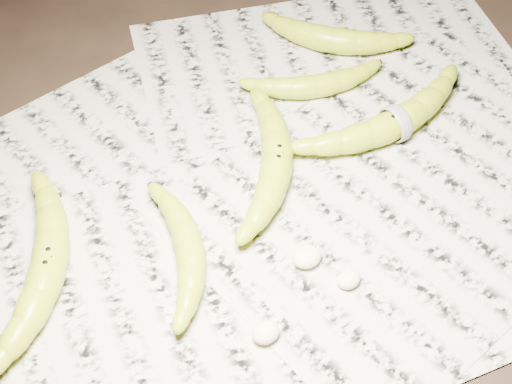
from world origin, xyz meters
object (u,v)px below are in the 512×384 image
banana_taped (395,122)px  banana_upper_b (332,38)px  banana_left_a (48,264)px  banana_upper_a (315,84)px  banana_center (277,160)px  banana_left_b (189,247)px

banana_taped → banana_upper_b: bearing=78.4°
banana_left_a → banana_taped: size_ratio=0.95×
banana_left_a → banana_upper_a: size_ratio=1.36×
banana_taped → banana_upper_a: bearing=108.8°
banana_upper_a → banana_center: bearing=-122.9°
banana_left_a → banana_taped: 0.47m
banana_left_a → banana_upper_b: 0.53m
banana_center → banana_taped: same height
banana_left_b → banana_upper_a: same height
banana_taped → banana_upper_a: 0.13m
banana_upper_a → banana_upper_b: bearing=61.2°
banana_left_b → banana_center: bearing=-50.6°
banana_taped → banana_upper_b: (0.03, 0.19, -0.00)m
banana_left_b → banana_upper_b: banana_upper_b is taller
banana_upper_b → banana_taped: bearing=-53.9°
banana_center → banana_upper_a: 0.16m
banana_left_a → banana_upper_b: (0.50, 0.17, -0.00)m
banana_left_a → banana_center: bearing=-58.7°
banana_left_b → banana_center: banana_center is taller
banana_center → banana_upper_b: banana_center is taller
banana_left_b → banana_taped: banana_taped is taller
banana_upper_a → banana_left_a: bearing=-147.8°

